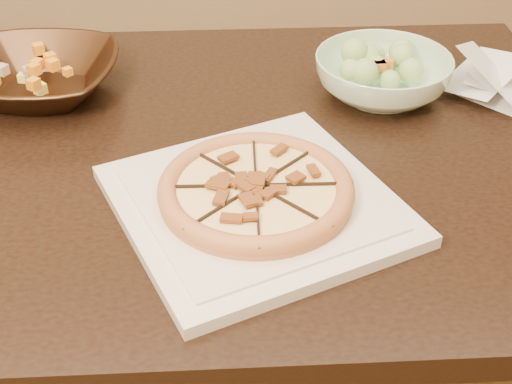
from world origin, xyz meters
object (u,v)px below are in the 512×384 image
pizza (256,190)px  dining_table (171,204)px  bronze_bowl (39,77)px  salad_bowl (382,76)px  plate (256,204)px

pizza → dining_table: bearing=127.3°
bronze_bowl → salad_bowl: size_ratio=1.17×
plate → pizza: bearing=138.1°
bronze_bowl → dining_table: bearing=-39.8°
pizza → bronze_bowl: size_ratio=0.98×
pizza → bronze_bowl: 0.48m
plate → salad_bowl: bearing=52.8°
pizza → bronze_bowl: (-0.34, 0.34, -0.00)m
pizza → bronze_bowl: bearing=134.6°
dining_table → pizza: (0.12, -0.16, 0.14)m
dining_table → bronze_bowl: (-0.21, 0.18, 0.14)m
bronze_bowl → salad_bowl: bearing=-4.2°
plate → bronze_bowl: bearing=134.6°
dining_table → plate: size_ratio=2.99×
pizza → bronze_bowl: bronze_bowl is taller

